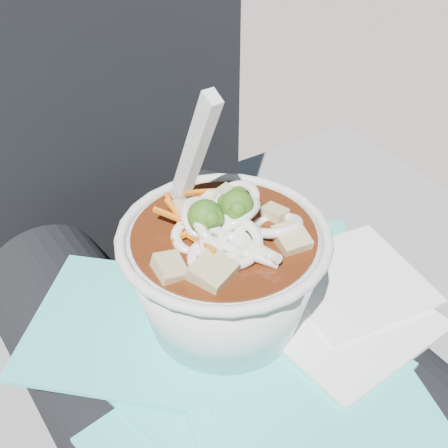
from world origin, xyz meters
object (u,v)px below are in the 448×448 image
stone_ledge (167,430)px  udon_bowl (224,267)px  lap (229,376)px  person_body (178,292)px  plastic_bag (242,331)px

stone_ledge → udon_bowl: bearing=-92.1°
udon_bowl → lap: bearing=-5.9°
stone_ledge → udon_bowl: (-0.01, -0.15, 0.42)m
person_body → udon_bowl: size_ratio=4.62×
person_body → plastic_bag: person_body is taller
stone_ledge → person_body: bearing=-90.0°
lap → udon_bowl: bearing=174.1°
lap → plastic_bag: plastic_bag is taller
plastic_bag → udon_bowl: 0.07m
person_body → lap: bearing=-90.0°
lap → stone_ledge: bearing=90.0°
stone_ledge → person_body: 0.32m
plastic_bag → stone_ledge: bearing=90.9°
person_body → plastic_bag: 0.11m
stone_ledge → plastic_bag: size_ratio=2.65×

